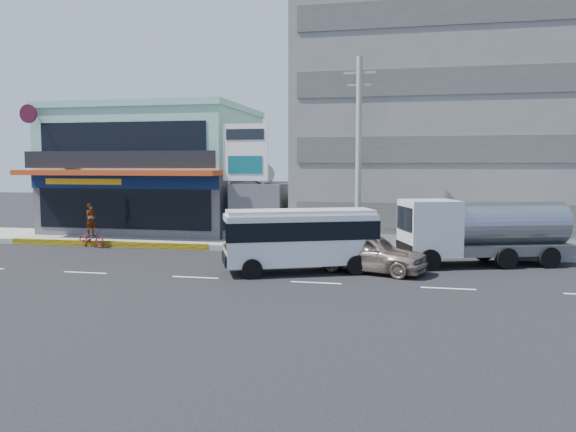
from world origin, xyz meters
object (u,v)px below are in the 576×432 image
(concrete_building, at_px, (433,126))
(motorcycle_rider, at_px, (91,233))
(shop_building, at_px, (158,174))
(satellite_dish, at_px, (262,182))
(billboard, at_px, (246,159))
(sedan, at_px, (369,252))
(tanker_truck, at_px, (479,230))
(minibus, at_px, (300,235))
(utility_pole_near, at_px, (359,154))

(concrete_building, bearing_deg, motorcycle_rider, -156.43)
(shop_building, relative_size, satellite_dish, 8.27)
(billboard, height_order, sedan, billboard)
(sedan, relative_size, tanker_truck, 0.63)
(shop_building, height_order, satellite_dish, shop_building)
(minibus, height_order, tanker_truck, tanker_truck)
(shop_building, relative_size, billboard, 1.80)
(concrete_building, relative_size, billboard, 2.32)
(minibus, xyz_separation_m, tanker_truck, (7.69, 3.40, 0.01))
(sedan, distance_m, tanker_truck, 5.55)
(tanker_truck, xyz_separation_m, motorcycle_rider, (-20.48, 1.44, -0.81))
(concrete_building, distance_m, tanker_truck, 11.17)
(shop_building, bearing_deg, minibus, -44.98)
(concrete_building, height_order, billboard, concrete_building)
(shop_building, relative_size, sedan, 2.48)
(billboard, relative_size, tanker_truck, 0.87)
(minibus, height_order, motorcycle_rider, minibus)
(billboard, bearing_deg, minibus, -58.16)
(motorcycle_rider, bearing_deg, sedan, -14.73)
(satellite_dish, distance_m, sedan, 11.14)
(satellite_dish, bearing_deg, minibus, -66.15)
(concrete_building, bearing_deg, satellite_dish, -158.20)
(minibus, bearing_deg, concrete_building, 65.30)
(billboard, bearing_deg, sedan, -41.45)
(billboard, bearing_deg, utility_pole_near, -15.48)
(sedan, height_order, tanker_truck, tanker_truck)
(utility_pole_near, bearing_deg, sedan, -79.38)
(satellite_dish, height_order, tanker_truck, satellite_dish)
(minibus, relative_size, tanker_truck, 0.85)
(sedan, bearing_deg, minibus, 122.27)
(utility_pole_near, xyz_separation_m, motorcycle_rider, (-14.79, -0.60, -4.34))
(utility_pole_near, distance_m, motorcycle_rider, 15.43)
(shop_building, distance_m, concrete_building, 18.28)
(shop_building, distance_m, sedan, 18.93)
(shop_building, xyz_separation_m, minibus, (12.00, -11.99, -2.39))
(satellite_dish, xyz_separation_m, utility_pole_near, (6.00, -3.60, 1.57))
(utility_pole_near, distance_m, minibus, 6.80)
(tanker_truck, bearing_deg, satellite_dish, 154.22)
(satellite_dish, distance_m, billboard, 2.31)
(utility_pole_near, bearing_deg, concrete_building, 62.24)
(shop_building, height_order, billboard, shop_building)
(satellite_dish, height_order, sedan, satellite_dish)
(satellite_dish, height_order, minibus, satellite_dish)
(minibus, bearing_deg, shop_building, 135.02)
(billboard, relative_size, sedan, 1.38)
(tanker_truck, height_order, motorcycle_rider, tanker_truck)
(shop_building, distance_m, motorcycle_rider, 7.86)
(satellite_dish, distance_m, tanker_truck, 13.13)
(satellite_dish, xyz_separation_m, motorcycle_rider, (-8.79, -4.20, -2.77))
(concrete_building, distance_m, utility_pole_near, 8.79)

